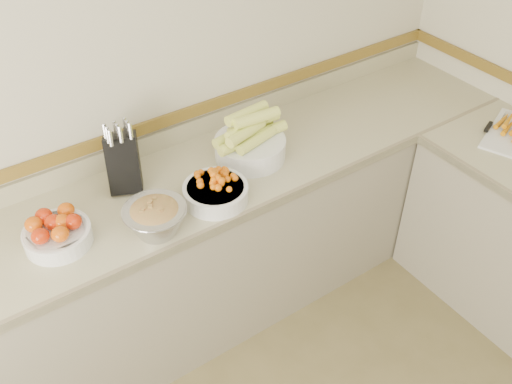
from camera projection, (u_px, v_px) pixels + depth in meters
back_wall at (105, 89)px, 2.46m from camera, size 4.00×0.00×4.00m
counter_back at (160, 268)px, 2.80m from camera, size 4.00×0.65×1.08m
knife_block at (123, 161)px, 2.50m from camera, size 0.20×0.21×0.34m
tomato_bowl at (57, 232)px, 2.27m from camera, size 0.27×0.27×0.13m
cherry_tomato_bowl at (215, 190)px, 2.48m from camera, size 0.29×0.29×0.15m
corn_bowl at (250, 142)px, 2.70m from camera, size 0.38×0.34×0.25m
rhubarb_bowl at (155, 217)px, 2.31m from camera, size 0.27×0.27×0.15m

